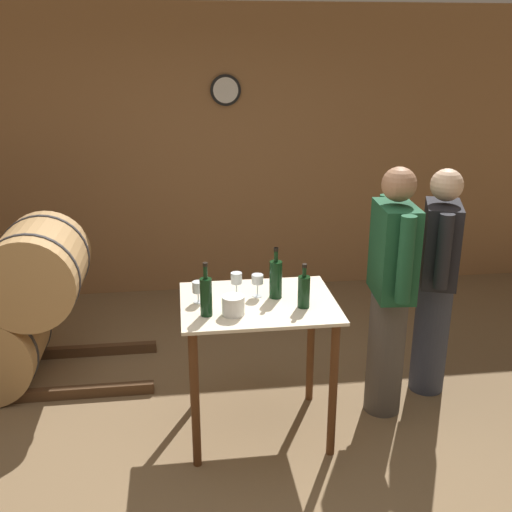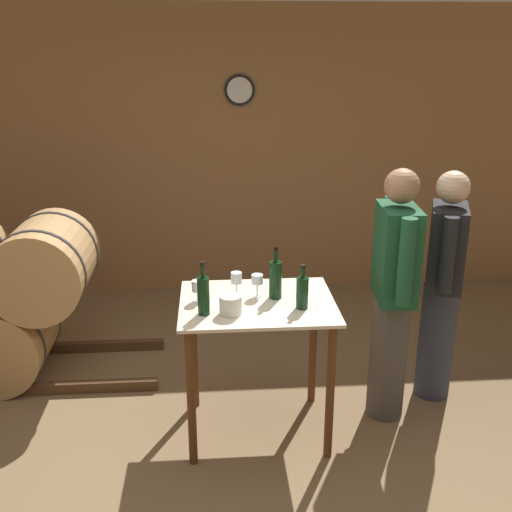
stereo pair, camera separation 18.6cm
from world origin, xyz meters
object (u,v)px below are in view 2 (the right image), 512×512
Objects in this scene: person_host at (443,283)px; wine_bottle_far_left at (203,294)px; ice_bucket at (231,305)px; wine_bottle_left at (275,279)px; wine_bottle_center at (302,292)px; wine_glass_near_center at (237,279)px; person_visitor_with_scarf at (393,292)px; wine_glass_near_left at (197,287)px; wine_glass_near_right at (257,280)px.

wine_bottle_far_left is at bearing -162.80° from person_host.
wine_bottle_left is at bearing 37.58° from ice_bucket.
wine_bottle_far_left is 0.57m from wine_bottle_center.
wine_bottle_center is 1.80× the size of wine_glass_near_center.
wine_glass_near_center is 0.98m from person_visitor_with_scarf.
person_visitor_with_scarf is at bearing 5.52° from wine_bottle_left.
wine_bottle_center is at bearing -13.54° from wine_glass_near_left.
wine_bottle_center is 0.31m from wine_glass_near_right.
wine_glass_near_left is (-0.60, 0.14, -0.01)m from wine_bottle_center.
person_host is 0.45m from person_visitor_with_scarf.
wine_glass_near_center is 1.14× the size of ice_bucket.
wine_bottle_far_left is 0.20× the size of person_host.
wine_bottle_left is 0.20× the size of person_host.
wine_glass_near_center is 0.28m from ice_bucket.
wine_glass_near_right is 1.09× the size of ice_bucket.
person_host is at bearing 17.20° from wine_bottle_far_left.
wine_glass_near_left is at bearing -169.40° from person_host.
wine_bottle_far_left is at bearing -144.11° from wine_glass_near_right.
wine_glass_near_right is at bearing 7.24° from wine_glass_near_left.
wine_bottle_far_left is 2.44× the size of ice_bucket.
ice_bucket is at bearing -125.08° from wine_glass_near_right.
person_visitor_with_scarf reaches higher than wine_glass_near_right.
person_host is at bearing 28.01° from person_visitor_with_scarf.
wine_glass_near_center is 1.05× the size of wine_glass_near_right.
wine_glass_near_right reaches higher than ice_bucket.
wine_glass_near_center is at bearing 79.74° from ice_bucket.
wine_bottle_center is 2.06× the size of ice_bucket.
wine_glass_near_left is at bearing 101.73° from wine_bottle_far_left.
wine_glass_near_left is 0.27m from ice_bucket.
person_host reaches higher than ice_bucket.
wine_bottle_center is 1.12m from person_host.
wine_bottle_far_left reaches higher than ice_bucket.
wine_bottle_far_left is at bearing -127.44° from wine_glass_near_center.
wine_bottle_far_left reaches higher than wine_glass_near_right.
person_host reaches higher than wine_glass_near_center.
person_visitor_with_scarf reaches higher than person_host.
person_host is (1.01, 0.45, -0.16)m from wine_bottle_center.
wine_bottle_center is 0.16× the size of person_visitor_with_scarf.
wine_bottle_center is at bearing 4.11° from wine_bottle_far_left.
wine_bottle_far_left reaches higher than wine_glass_near_left.
wine_bottle_left is 0.47m from wine_glass_near_left.
wine_bottle_left reaches higher than wine_bottle_center.
wine_bottle_center reaches higher than wine_glass_near_left.
person_visitor_with_scarf is (1.02, 0.28, -0.07)m from ice_bucket.
wine_glass_near_right is at bearing -168.45° from person_host.
wine_bottle_center is 0.43m from wine_glass_near_center.
wine_glass_near_left is at bearing -175.81° from person_visitor_with_scarf.
wine_glass_near_center is at bearing 148.99° from wine_bottle_center.
person_visitor_with_scarf reaches higher than wine_glass_near_center.
wine_glass_near_right reaches higher than wine_glass_near_left.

